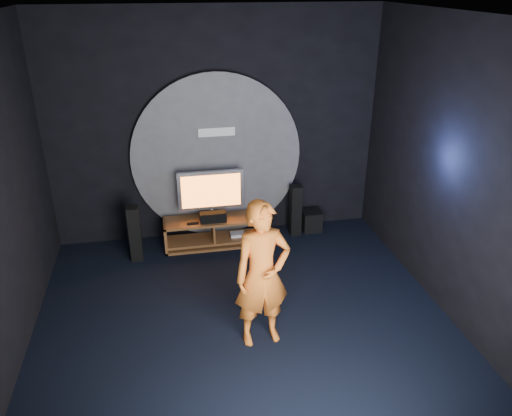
{
  "coord_description": "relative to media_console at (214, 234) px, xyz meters",
  "views": [
    {
      "loc": [
        -0.8,
        -4.8,
        3.84
      ],
      "look_at": [
        0.34,
        1.05,
        1.05
      ],
      "focal_mm": 35.0,
      "sensor_mm": 36.0,
      "label": 1
    }
  ],
  "objects": [
    {
      "name": "floor",
      "position": [
        0.14,
        -2.05,
        -0.19
      ],
      "size": [
        5.0,
        5.0,
        0.0
      ],
      "primitive_type": "plane",
      "color": "black",
      "rests_on": "ground"
    },
    {
      "name": "back_wall",
      "position": [
        0.14,
        0.45,
        1.56
      ],
      "size": [
        5.0,
        0.04,
        3.5
      ],
      "primitive_type": "cube",
      "color": "black",
      "rests_on": "ground"
    },
    {
      "name": "front_wall",
      "position": [
        0.14,
        -4.55,
        1.56
      ],
      "size": [
        5.0,
        0.04,
        3.5
      ],
      "primitive_type": "cube",
      "color": "black",
      "rests_on": "ground"
    },
    {
      "name": "right_wall",
      "position": [
        2.64,
        -2.05,
        1.56
      ],
      "size": [
        0.04,
        5.0,
        3.5
      ],
      "primitive_type": "cube",
      "color": "black",
      "rests_on": "ground"
    },
    {
      "name": "ceiling",
      "position": [
        0.14,
        -2.05,
        3.31
      ],
      "size": [
        5.0,
        5.0,
        0.01
      ],
      "primitive_type": "cube",
      "color": "black",
      "rests_on": "back_wall"
    },
    {
      "name": "wall_disc_panel",
      "position": [
        0.14,
        0.39,
        1.11
      ],
      "size": [
        2.6,
        0.11,
        2.6
      ],
      "color": "#515156",
      "rests_on": "ground"
    },
    {
      "name": "media_console",
      "position": [
        0.0,
        0.0,
        0.0
      ],
      "size": [
        1.5,
        0.45,
        0.45
      ],
      "color": "#9A5F2F",
      "rests_on": "ground"
    },
    {
      "name": "tv",
      "position": [
        -0.01,
        0.07,
        0.67
      ],
      "size": [
        1.0,
        0.22,
        0.76
      ],
      "color": "#A6A6AD",
      "rests_on": "media_console"
    },
    {
      "name": "center_speaker",
      "position": [
        -0.01,
        -0.09,
        0.33
      ],
      "size": [
        0.4,
        0.15,
        0.15
      ],
      "primitive_type": "cube",
      "color": "black",
      "rests_on": "media_console"
    },
    {
      "name": "remote",
      "position": [
        -0.32,
        -0.12,
        0.27
      ],
      "size": [
        0.18,
        0.05,
        0.02
      ],
      "primitive_type": "cube",
      "color": "black",
      "rests_on": "media_console"
    },
    {
      "name": "tower_speaker_left",
      "position": [
        -1.17,
        -0.21,
        0.23
      ],
      "size": [
        0.17,
        0.19,
        0.85
      ],
      "primitive_type": "cube",
      "color": "black",
      "rests_on": "ground"
    },
    {
      "name": "tower_speaker_right",
      "position": [
        1.34,
        0.11,
        0.23
      ],
      "size": [
        0.17,
        0.19,
        0.85
      ],
      "primitive_type": "cube",
      "color": "black",
      "rests_on": "ground"
    },
    {
      "name": "subwoofer",
      "position": [
        1.64,
        0.2,
        -0.03
      ],
      "size": [
        0.31,
        0.31,
        0.34
      ],
      "primitive_type": "cube",
      "color": "black",
      "rests_on": "ground"
    },
    {
      "name": "player",
      "position": [
        0.29,
        -2.33,
        0.67
      ],
      "size": [
        0.68,
        0.49,
        1.74
      ],
      "primitive_type": "imported",
      "rotation": [
        0.0,
        0.0,
        0.12
      ],
      "color": "#CA601B",
      "rests_on": "ground"
    }
  ]
}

